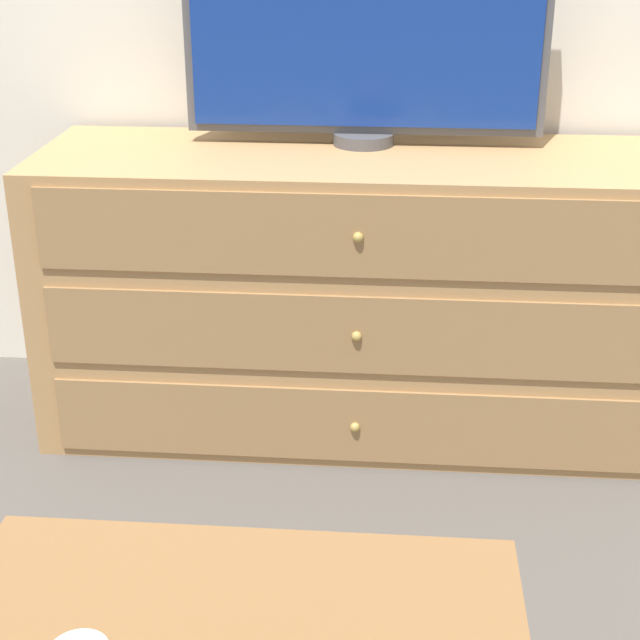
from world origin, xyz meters
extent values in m
plane|color=#56514C|center=(0.00, 0.00, 0.00)|extent=(12.00, 12.00, 0.00)
cube|color=tan|center=(-0.15, -0.28, 0.36)|extent=(1.60, 0.51, 0.72)
cube|color=#A1794C|center=(-0.15, -0.54, 0.12)|extent=(1.47, 0.01, 0.19)
sphere|color=tan|center=(-0.15, -0.55, 0.12)|extent=(0.02, 0.02, 0.02)
cube|color=#A1794C|center=(-0.15, -0.54, 0.36)|extent=(1.47, 0.01, 0.19)
sphere|color=tan|center=(-0.15, -0.55, 0.36)|extent=(0.02, 0.02, 0.02)
cube|color=#A1794C|center=(-0.15, -0.54, 0.60)|extent=(1.47, 0.01, 0.19)
sphere|color=tan|center=(-0.15, -0.55, 0.60)|extent=(0.02, 0.02, 0.02)
cylinder|color=#515156|center=(-0.15, -0.18, 0.74)|extent=(0.15, 0.15, 0.03)
cube|color=#515156|center=(-0.15, -0.18, 1.05)|extent=(0.88, 0.04, 0.60)
cube|color=navy|center=(-0.15, -0.20, 1.05)|extent=(0.84, 0.01, 0.56)
camera|label=1|loc=(-0.06, -2.61, 1.31)|focal=55.00mm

